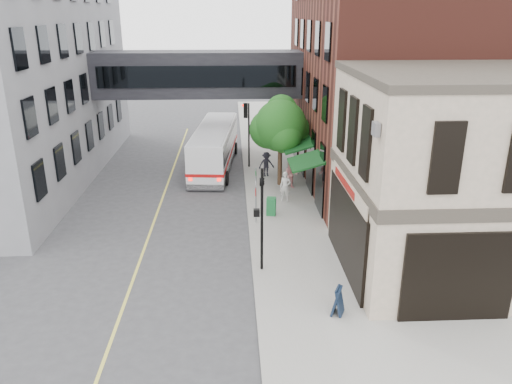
{
  "coord_description": "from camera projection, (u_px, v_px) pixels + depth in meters",
  "views": [
    {
      "loc": [
        -0.78,
        -16.92,
        10.53
      ],
      "look_at": [
        0.25,
        3.99,
        2.93
      ],
      "focal_mm": 35.0,
      "sensor_mm": 36.0,
      "label": 1
    }
  ],
  "objects": [
    {
      "name": "pedestrian_b",
      "position": [
        291.0,
        175.0,
        30.83
      ],
      "size": [
        0.92,
        0.76,
        1.74
      ],
      "primitive_type": "imported",
      "rotation": [
        0.0,
        0.0,
        -0.12
      ],
      "color": "pink",
      "rests_on": "sidewalk_main"
    },
    {
      "name": "lane_marking",
      "position": [
        160.0,
        206.0,
        28.67
      ],
      "size": [
        0.12,
        40.0,
        0.01
      ],
      "primitive_type": "cube",
      "color": "#D8CC4C",
      "rests_on": "ground"
    },
    {
      "name": "sandwich_board",
      "position": [
        338.0,
        301.0,
        18.01
      ],
      "size": [
        0.6,
        0.7,
        1.06
      ],
      "primitive_type": "cube",
      "rotation": [
        0.0,
        0.0,
        -0.43
      ],
      "color": "black",
      "rests_on": "sidewalk_main"
    },
    {
      "name": "skyway_bridge",
      "position": [
        198.0,
        74.0,
        34.05
      ],
      "size": [
        14.0,
        3.18,
        3.0
      ],
      "color": "black",
      "rests_on": "ground"
    },
    {
      "name": "street_tree",
      "position": [
        280.0,
        126.0,
        30.69
      ],
      "size": [
        3.8,
        3.2,
        5.6
      ],
      "color": "#382619",
      "rests_on": "sidewalk_main"
    },
    {
      "name": "ground",
      "position": [
        255.0,
        297.0,
        19.51
      ],
      "size": [
        120.0,
        120.0,
        0.0
      ],
      "primitive_type": "plane",
      "color": "#38383A",
      "rests_on": "ground"
    },
    {
      "name": "brick_building",
      "position": [
        400.0,
        71.0,
        31.67
      ],
      "size": [
        13.76,
        18.0,
        14.0
      ],
      "color": "#502119",
      "rests_on": "ground"
    },
    {
      "name": "sidewalk_main",
      "position": [
        275.0,
        181.0,
        32.72
      ],
      "size": [
        4.0,
        60.0,
        0.15
      ],
      "primitive_type": "cube",
      "color": "gray",
      "rests_on": "ground"
    },
    {
      "name": "traffic_signal_far",
      "position": [
        247.0,
        122.0,
        34.34
      ],
      "size": [
        0.53,
        0.28,
        4.5
      ],
      "color": "black",
      "rests_on": "sidewalk_main"
    },
    {
      "name": "pedestrian_a",
      "position": [
        285.0,
        187.0,
        28.75
      ],
      "size": [
        0.72,
        0.58,
        1.74
      ],
      "primitive_type": "imported",
      "rotation": [
        0.0,
        0.0,
        -0.29
      ],
      "color": "silver",
      "rests_on": "sidewalk_main"
    },
    {
      "name": "newspaper_box",
      "position": [
        271.0,
        206.0,
        26.87
      ],
      "size": [
        0.56,
        0.52,
        0.98
      ],
      "primitive_type": "cube",
      "rotation": [
        0.0,
        0.0,
        -0.2
      ],
      "color": "#16622E",
      "rests_on": "sidewalk_main"
    },
    {
      "name": "corner_building",
      "position": [
        471.0,
        176.0,
        20.37
      ],
      "size": [
        10.19,
        8.12,
        8.45
      ],
      "color": "tan",
      "rests_on": "ground"
    },
    {
      "name": "street_sign_pole",
      "position": [
        256.0,
        190.0,
        25.44
      ],
      "size": [
        0.08,
        0.75,
        3.0
      ],
      "color": "gray",
      "rests_on": "sidewalk_main"
    },
    {
      "name": "bus",
      "position": [
        215.0,
        145.0,
        35.26
      ],
      "size": [
        3.35,
        10.88,
        2.88
      ],
      "color": "white",
      "rests_on": "ground"
    },
    {
      "name": "traffic_signal_near",
      "position": [
        261.0,
        207.0,
        20.39
      ],
      "size": [
        0.44,
        0.22,
        4.6
      ],
      "color": "black",
      "rests_on": "sidewalk_main"
    },
    {
      "name": "pedestrian_c",
      "position": [
        266.0,
        164.0,
        33.1
      ],
      "size": [
        1.18,
        0.84,
        1.65
      ],
      "primitive_type": "imported",
      "rotation": [
        0.0,
        0.0,
        0.24
      ],
      "color": "black",
      "rests_on": "sidewalk_main"
    }
  ]
}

